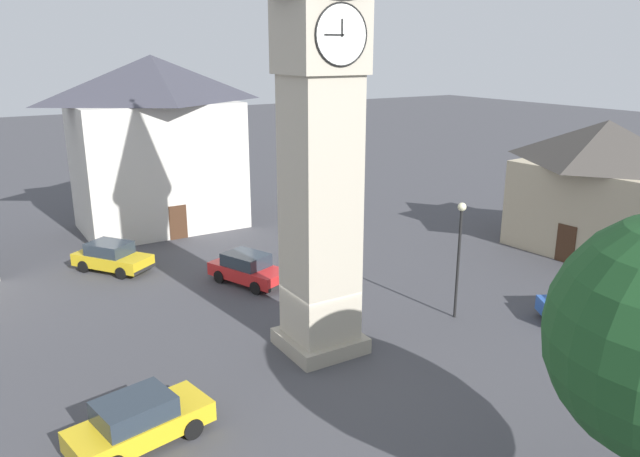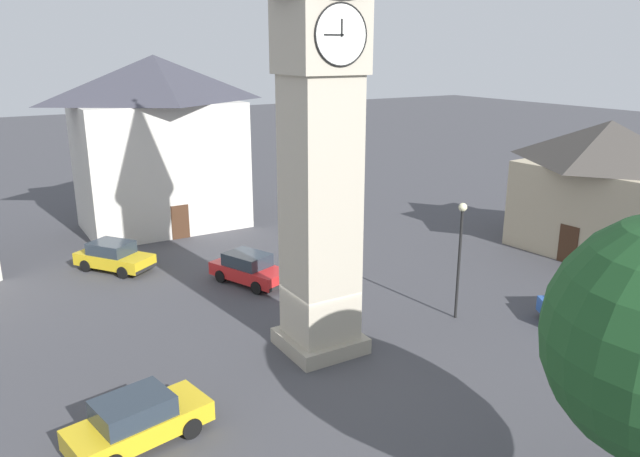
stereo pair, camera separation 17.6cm
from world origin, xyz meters
name	(u,v)px [view 2 (the right image)]	position (x,y,z in m)	size (l,w,h in m)	color
ground_plane	(320,347)	(0.00, 0.00, 0.00)	(200.00, 200.00, 0.00)	#424247
clock_tower	(320,62)	(0.00, 0.00, 10.78)	(3.47, 3.47, 18.50)	#A59C89
car_blue_kerb	(249,269)	(-0.47, -7.64, 0.76)	(3.09, 4.46, 1.53)	red
car_silver_kerb	(138,420)	(7.63, 2.39, 0.76)	(4.38, 2.48, 1.53)	gold
car_red_corner	(591,306)	(-11.02, 3.96, 0.76)	(4.43, 3.49, 1.53)	#2D5BB7
car_white_side	(114,256)	(4.85, -13.00, 0.76)	(3.77, 4.34, 1.53)	gold
building_terrace_right	(159,142)	(0.05, -19.80, 5.54)	(10.32, 6.68, 10.88)	beige
building_corner_back	(603,187)	(-19.35, -1.76, 3.85)	(6.66, 9.43, 7.53)	tan
lamp_post	(460,243)	(-6.46, 0.65, 3.42)	(0.36, 0.36, 5.13)	black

